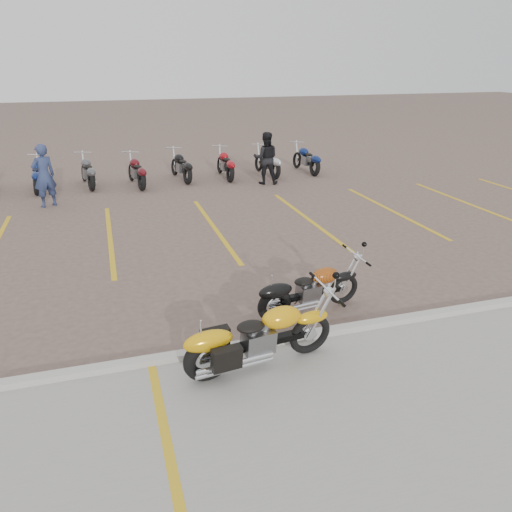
{
  "coord_description": "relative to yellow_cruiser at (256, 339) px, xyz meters",
  "views": [
    {
      "loc": [
        -2.66,
        -8.45,
        4.22
      ],
      "look_at": [
        -0.09,
        -0.1,
        0.75
      ],
      "focal_mm": 35.0,
      "sensor_mm": 36.0,
      "label": 1
    }
  ],
  "objects": [
    {
      "name": "ground",
      "position": [
        0.83,
        2.51,
        -0.47
      ],
      "size": [
        100.0,
        100.0,
        0.0
      ],
      "primitive_type": "plane",
      "color": "#725D51",
      "rests_on": "ground"
    },
    {
      "name": "concrete_apron",
      "position": [
        0.83,
        -1.99,
        -0.47
      ],
      "size": [
        60.0,
        5.0,
        0.01
      ],
      "primitive_type": "cube",
      "color": "#9E9B93",
      "rests_on": "ground"
    },
    {
      "name": "curb",
      "position": [
        0.83,
        0.51,
        -0.41
      ],
      "size": [
        60.0,
        0.18,
        0.12
      ],
      "primitive_type": "cube",
      "color": "#ADAAA3",
      "rests_on": "ground"
    },
    {
      "name": "parking_stripes",
      "position": [
        0.83,
        6.51,
        -0.47
      ],
      "size": [
        38.0,
        5.5,
        0.01
      ],
      "primitive_type": null,
      "color": "gold",
      "rests_on": "ground"
    },
    {
      "name": "apron_stripe",
      "position": [
        -1.47,
        -1.99,
        -0.46
      ],
      "size": [
        0.12,
        5.0,
        0.0
      ],
      "primitive_type": "cube",
      "color": "gold",
      "rests_on": "concrete_apron"
    },
    {
      "name": "yellow_cruiser",
      "position": [
        0.0,
        0.0,
        0.0
      ],
      "size": [
        2.31,
        0.47,
        0.95
      ],
      "rotation": [
        0.13,
        0.0,
        0.13
      ],
      "color": "black",
      "rests_on": "ground"
    },
    {
      "name": "flame_cruiser",
      "position": [
        1.35,
        1.35,
        -0.06
      ],
      "size": [
        2.02,
        0.45,
        0.84
      ],
      "rotation": [
        0.12,
        0.0,
        0.15
      ],
      "color": "black",
      "rests_on": "ground"
    },
    {
      "name": "person_a",
      "position": [
        -3.56,
        10.05,
        0.47
      ],
      "size": [
        0.82,
        0.72,
        1.89
      ],
      "primitive_type": "imported",
      "rotation": [
        0.0,
        0.0,
        3.62
      ],
      "color": "navy",
      "rests_on": "ground"
    },
    {
      "name": "person_b",
      "position": [
        3.73,
        10.94,
        0.44
      ],
      "size": [
        1.05,
        0.92,
        1.83
      ],
      "primitive_type": "imported",
      "rotation": [
        0.0,
        0.0,
        2.85
      ],
      "color": "black",
      "rests_on": "ground"
    },
    {
      "name": "bg_bike_row",
      "position": [
        -1.6,
        12.18,
        0.08
      ],
      "size": [
        15.64,
        2.04,
        1.1
      ],
      "color": "black",
      "rests_on": "ground"
    }
  ]
}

